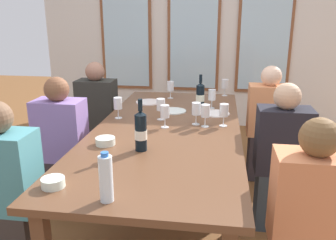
{
  "coord_description": "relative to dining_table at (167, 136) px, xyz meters",
  "views": [
    {
      "loc": [
        0.37,
        -2.5,
        1.57
      ],
      "look_at": [
        0.0,
        0.05,
        0.79
      ],
      "focal_mm": 37.86,
      "sensor_mm": 36.0,
      "label": 1
    }
  ],
  "objects": [
    {
      "name": "wine_glass_2",
      "position": [
        0.31,
        0.63,
        0.18
      ],
      "size": [
        0.07,
        0.07,
        0.17
      ],
      "color": "white",
      "rests_on": "dining_table"
    },
    {
      "name": "dining_table",
      "position": [
        0.0,
        0.0,
        0.0
      ],
      "size": [
        1.08,
        2.46,
        0.74
      ],
      "color": "brown",
      "rests_on": "ground"
    },
    {
      "name": "back_wall_with_windows",
      "position": [
        0.0,
        2.52,
        0.77
      ],
      "size": [
        4.28,
        0.1,
        2.9
      ],
      "color": "silver",
      "rests_on": "ground"
    },
    {
      "name": "wine_glass_5",
      "position": [
        -0.08,
        0.21,
        0.18
      ],
      "size": [
        0.07,
        0.07,
        0.17
      ],
      "color": "white",
      "rests_on": "dining_table"
    },
    {
      "name": "seated_person_1",
      "position": [
        0.85,
        0.82,
        -0.15
      ],
      "size": [
        0.38,
        0.24,
        1.11
      ],
      "color": "#312A2E",
      "rests_on": "ground"
    },
    {
      "name": "wine_glass_6",
      "position": [
        -0.44,
        0.2,
        0.18
      ],
      "size": [
        0.07,
        0.07,
        0.17
      ],
      "color": "white",
      "rests_on": "dining_table"
    },
    {
      "name": "wine_glass_3",
      "position": [
        -0.11,
        0.97,
        0.18
      ],
      "size": [
        0.07,
        0.07,
        0.17
      ],
      "color": "white",
      "rests_on": "dining_table"
    },
    {
      "name": "seated_person_5",
      "position": [
        0.85,
        -0.01,
        -0.15
      ],
      "size": [
        0.38,
        0.24,
        1.11
      ],
      "color": "#2D3841",
      "rests_on": "ground"
    },
    {
      "name": "white_plate_2",
      "position": [
        0.36,
        0.44,
        0.07
      ],
      "size": [
        0.24,
        0.24,
        0.01
      ],
      "primitive_type": "cylinder",
      "color": "white",
      "rests_on": "dining_table"
    },
    {
      "name": "wine_glass_1",
      "position": [
        0.28,
        0.07,
        0.18
      ],
      "size": [
        0.07,
        0.07,
        0.17
      ],
      "color": "white",
      "rests_on": "dining_table"
    },
    {
      "name": "tasting_bowl_1",
      "position": [
        -0.35,
        -0.4,
        0.09
      ],
      "size": [
        0.13,
        0.13,
        0.05
      ],
      "primitive_type": "cylinder",
      "color": "white",
      "rests_on": "dining_table"
    },
    {
      "name": "ground_plane",
      "position": [
        0.0,
        0.0,
        -0.68
      ],
      "size": [
        12.0,
        12.0,
        0.0
      ],
      "primitive_type": "plane",
      "color": "brown"
    },
    {
      "name": "wine_glass_8",
      "position": [
        0.42,
        0.11,
        0.18
      ],
      "size": [
        0.07,
        0.07,
        0.17
      ],
      "color": "white",
      "rests_on": "dining_table"
    },
    {
      "name": "wine_glass_4",
      "position": [
        0.44,
        1.16,
        0.18
      ],
      "size": [
        0.07,
        0.07,
        0.17
      ],
      "color": "white",
      "rests_on": "dining_table"
    },
    {
      "name": "wine_glass_7",
      "position": [
        0.21,
        0.12,
        0.18
      ],
      "size": [
        0.07,
        0.07,
        0.17
      ],
      "color": "white",
      "rests_on": "dining_table"
    },
    {
      "name": "white_plate_1",
      "position": [
        -0.02,
        0.47,
        0.07
      ],
      "size": [
        0.23,
        0.23,
        0.01
      ],
      "primitive_type": "cylinder",
      "color": "white",
      "rests_on": "dining_table"
    },
    {
      "name": "water_bottle",
      "position": [
        -0.12,
        -1.1,
        0.18
      ],
      "size": [
        0.06,
        0.06,
        0.24
      ],
      "color": "white",
      "rests_on": "dining_table"
    },
    {
      "name": "wine_glass_0",
      "position": [
        -0.02,
        0.01,
        0.18
      ],
      "size": [
        0.07,
        0.07,
        0.17
      ],
      "color": "white",
      "rests_on": "dining_table"
    },
    {
      "name": "seated_person_3",
      "position": [
        0.85,
        -0.87,
        -0.15
      ],
      "size": [
        0.38,
        0.24,
        1.11
      ],
      "color": "#2D373D",
      "rests_on": "ground"
    },
    {
      "name": "white_plate_0",
      "position": [
        -0.29,
        0.76,
        0.07
      ],
      "size": [
        0.25,
        0.25,
        0.01
      ],
      "primitive_type": "cylinder",
      "color": "white",
      "rests_on": "dining_table"
    },
    {
      "name": "wine_bottle_1",
      "position": [
        0.21,
        0.63,
        0.18
      ],
      "size": [
        0.08,
        0.08,
        0.31
      ],
      "color": "black",
      "rests_on": "dining_table"
    },
    {
      "name": "wine_bottle_0",
      "position": [
        -0.1,
        -0.46,
        0.19
      ],
      "size": [
        0.08,
        0.08,
        0.33
      ],
      "color": "black",
      "rests_on": "dining_table"
    },
    {
      "name": "seated_person_2",
      "position": [
        -0.85,
        -0.78,
        -0.15
      ],
      "size": [
        0.38,
        0.24,
        1.11
      ],
      "color": "#39322E",
      "rests_on": "ground"
    },
    {
      "name": "seated_person_4",
      "position": [
        -0.85,
        -0.02,
        -0.15
      ],
      "size": [
        0.38,
        0.24,
        1.11
      ],
      "color": "#32272C",
      "rests_on": "ground"
    },
    {
      "name": "tasting_bowl_0",
      "position": [
        -0.42,
        -1.01,
        0.09
      ],
      "size": [
        0.12,
        0.12,
        0.05
      ],
      "primitive_type": "cylinder",
      "color": "white",
      "rests_on": "dining_table"
    },
    {
      "name": "seated_person_0",
      "position": [
        -0.85,
        0.84,
        -0.15
      ],
      "size": [
        0.38,
        0.24,
        1.11
      ],
      "color": "#352E38",
      "rests_on": "ground"
    }
  ]
}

